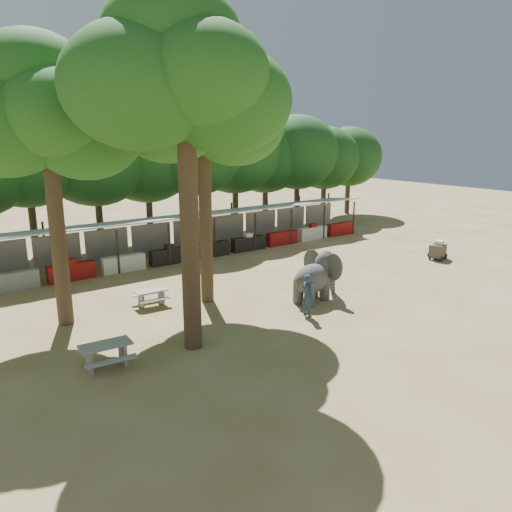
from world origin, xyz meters
TOP-DOWN VIEW (x-y plane):
  - ground at (0.00, 0.00)m, footprint 100.00×100.00m
  - vendor_stalls at (-0.00, 13.84)m, footprint 28.00×2.99m
  - yard_tree_left at (-9.13, 7.19)m, footprint 7.10×6.90m
  - yard_tree_center at (-6.13, 2.19)m, footprint 7.10×6.90m
  - yard_tree_back at (-3.13, 6.19)m, footprint 7.10×6.90m
  - backdrop_trees at (0.00, 19.00)m, footprint 46.46×5.95m
  - elephant at (1.08, 3.20)m, footprint 2.94×2.20m
  - handler at (-0.64, 1.87)m, footprint 0.46×0.67m
  - picnic_table_near at (-9.06, 2.28)m, footprint 1.74×1.59m
  - picnic_table_far at (-5.33, 6.93)m, footprint 1.47×1.33m
  - cart_front at (12.44, 4.59)m, footprint 1.10×0.90m
  - cart_back at (12.07, 4.26)m, footprint 1.36×1.09m

SIDE VIEW (x-z plane):
  - ground at x=0.00m, z-range 0.00..0.00m
  - cart_front at x=12.44m, z-range -0.01..0.93m
  - picnic_table_far at x=-5.33m, z-range 0.11..0.81m
  - picnic_table_near at x=-9.06m, z-range 0.13..0.95m
  - cart_back at x=12.07m, z-range -0.01..1.14m
  - handler at x=-0.64m, z-range 0.00..1.80m
  - elephant at x=1.08m, z-range 0.00..2.20m
  - vendor_stalls at x=0.00m, z-range -0.22..2.58m
  - backdrop_trees at x=0.00m, z-range 1.35..9.68m
  - yard_tree_left at x=-9.13m, z-range 2.69..13.71m
  - yard_tree_back at x=-3.13m, z-range 2.86..14.22m
  - yard_tree_center at x=-6.13m, z-range 3.19..15.23m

